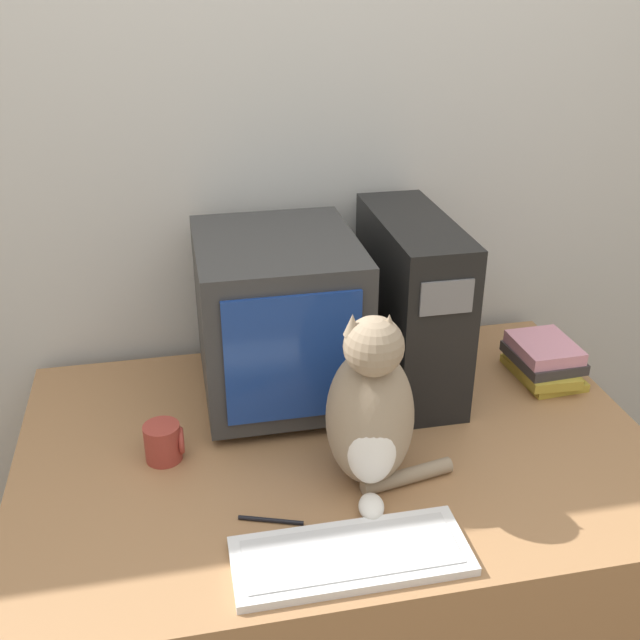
% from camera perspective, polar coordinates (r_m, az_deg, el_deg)
% --- Properties ---
extents(wall_back, '(7.00, 0.05, 2.50)m').
position_cam_1_polar(wall_back, '(2.04, -2.08, 10.90)').
color(wall_back, silver).
rests_on(wall_back, ground_plane).
extents(desk, '(1.45, 0.97, 0.77)m').
position_cam_1_polar(desk, '(2.01, 1.14, -18.22)').
color(desk, '#9E7047').
rests_on(desk, ground_plane).
extents(crt_monitor, '(0.38, 0.45, 0.41)m').
position_cam_1_polar(crt_monitor, '(1.83, -3.21, 0.19)').
color(crt_monitor, '#333333').
rests_on(crt_monitor, desk).
extents(computer_tower, '(0.17, 0.47, 0.44)m').
position_cam_1_polar(computer_tower, '(1.90, 6.91, 1.33)').
color(computer_tower, black).
rests_on(computer_tower, desk).
extents(keyboard, '(0.44, 0.17, 0.02)m').
position_cam_1_polar(keyboard, '(1.46, 2.37, -17.49)').
color(keyboard, silver).
rests_on(keyboard, desk).
extents(cat, '(0.29, 0.28, 0.41)m').
position_cam_1_polar(cat, '(1.54, 3.90, -7.06)').
color(cat, gray).
rests_on(cat, desk).
extents(book_stack, '(0.17, 0.23, 0.11)m').
position_cam_1_polar(book_stack, '(2.05, 16.65, -2.96)').
color(book_stack, gold).
rests_on(book_stack, desk).
extents(pen, '(0.13, 0.05, 0.01)m').
position_cam_1_polar(pen, '(1.54, -3.77, -14.98)').
color(pen, black).
rests_on(pen, desk).
extents(mug, '(0.09, 0.08, 0.09)m').
position_cam_1_polar(mug, '(1.71, -11.80, -9.10)').
color(mug, '#9E382D').
rests_on(mug, desk).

